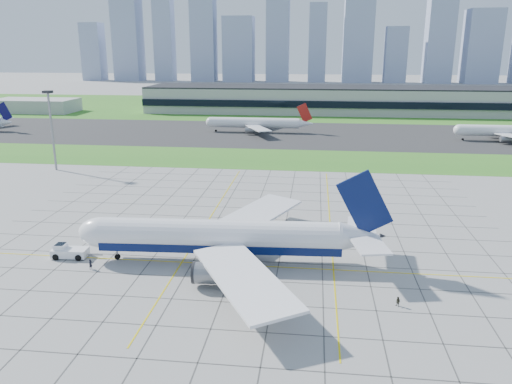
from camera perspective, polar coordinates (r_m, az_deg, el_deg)
ground at (r=94.69m, az=-2.24°, el=-7.82°), size 1400.00×1400.00×0.00m
grass_median at (r=180.13m, az=2.19°, el=3.80°), size 700.00×35.00×0.04m
asphalt_taxiway at (r=234.03m, az=3.28°, el=6.65°), size 700.00×75.00×0.04m
grass_far at (r=342.88m, az=4.44°, el=9.64°), size 700.00×145.00×0.04m
apron_markings at (r=104.75m, az=-1.07°, el=-5.39°), size 120.00×130.00×0.03m
terminal at (r=317.88m, az=11.61°, el=10.29°), size 260.00×43.00×15.80m
service_block at (r=344.49m, az=-23.93°, el=9.03°), size 50.00×25.00×8.00m
light_mast at (r=173.63m, az=-22.40°, el=7.56°), size 2.50×2.50×25.60m
city_skyline at (r=606.22m, az=4.83°, el=18.02°), size 523.00×32.40×160.00m
airliner at (r=92.24m, az=-3.87°, el=-5.17°), size 57.83×58.50×18.19m
pushback_tug at (r=102.04m, az=-20.66°, el=-6.37°), size 9.69×3.67×2.68m
crew_near at (r=95.51m, az=-18.37°, el=-7.85°), size 0.73×0.83×1.90m
crew_far at (r=81.68m, az=15.92°, el=-11.97°), size 0.97×0.97×1.59m
distant_jet_1 at (r=237.60m, az=-0.01°, el=7.91°), size 48.12×42.66×14.08m
distant_jet_2 at (r=239.30m, az=26.51°, el=6.29°), size 41.88×42.66×14.08m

